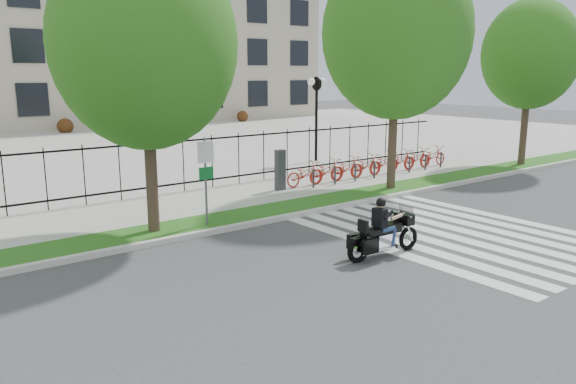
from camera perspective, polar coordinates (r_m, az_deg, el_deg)
ground at (r=13.04m, az=3.90°, el=-7.81°), size 120.00×120.00×0.00m
curb at (r=16.16m, az=-5.83°, el=-3.64°), size 60.00×0.20×0.15m
grass_verge at (r=16.86m, az=-7.37°, el=-3.01°), size 60.00×1.50×0.15m
sidewalk at (r=19.00m, az=-11.22°, el=-1.43°), size 60.00×3.50×0.15m
plaza at (r=35.36m, az=-24.22°, el=3.86°), size 80.00×34.00×0.10m
crosswalk_stripes at (r=16.51m, az=16.53°, el=-3.99°), size 5.70×8.00×0.01m
iron_fence at (r=20.34m, az=-13.58°, el=2.44°), size 30.00×0.06×2.00m
lamp_post_right at (r=27.91m, az=2.92°, el=9.51°), size 1.06×0.70×4.25m
street_tree_1 at (r=15.42m, az=-14.36°, el=14.43°), size 4.82×4.82×7.80m
street_tree_2 at (r=21.27m, az=10.97°, el=15.55°), size 5.39×5.39×8.76m
street_tree_3 at (r=28.76m, az=23.41°, el=12.71°), size 4.38×4.38×7.63m
bike_share_station at (r=24.08m, az=8.69°, el=2.81°), size 9.96×0.85×1.50m
sign_pole_regulatory at (r=15.95m, az=-8.35°, el=2.23°), size 0.50×0.09×2.50m
motorcycle_rider at (r=13.93m, az=9.71°, el=-4.09°), size 2.32×0.70×1.79m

